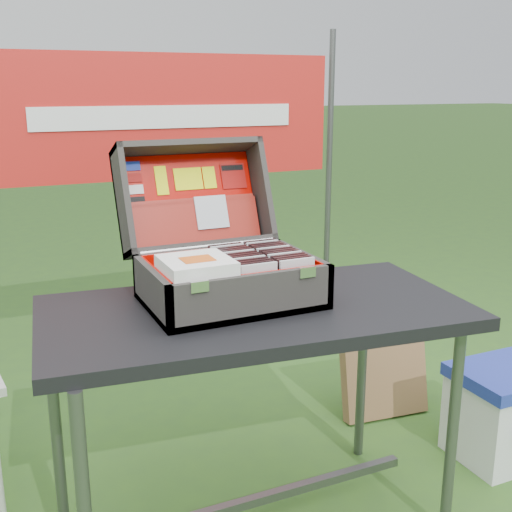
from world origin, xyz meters
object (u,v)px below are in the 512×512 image
table (255,425)px  cooler (507,412)px  cardboard_box (384,370)px  suitcase (222,227)px

table → cooler: (1.10, 0.01, -0.21)m
cooler → table: bearing=-179.2°
table → cardboard_box: table is taller
table → cardboard_box: size_ratio=3.05×
suitcase → cooler: bearing=-5.4°
cardboard_box → suitcase: bearing=-152.0°
suitcase → cardboard_box: (0.91, 0.37, -0.81)m
table → suitcase: 0.63m
cooler → cardboard_box: bearing=117.2°
table → suitcase: (-0.05, 0.12, 0.62)m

